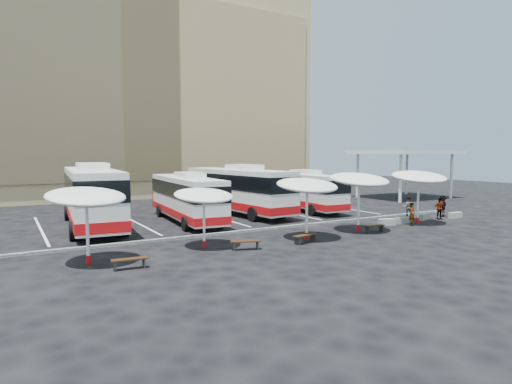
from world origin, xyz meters
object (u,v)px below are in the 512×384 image
bus_2 (237,188)px  wood_bench_2 (305,237)px  bus_1 (186,196)px  conc_bench_2 (424,217)px  sunshade_0 (86,197)px  passenger_1 (408,207)px  wood_bench_0 (129,261)px  sunshade_1 (204,196)px  sunshade_3 (359,180)px  bus_3 (299,189)px  wood_bench_3 (375,227)px  conc_bench_3 (455,215)px  passenger_0 (412,214)px  bus_0 (91,194)px  sunshade_2 (307,186)px  wood_bench_1 (246,243)px  sunshade_4 (419,177)px  conc_bench_1 (403,220)px  conc_bench_0 (387,222)px  passenger_2 (440,209)px  passenger_3 (443,206)px

bus_2 → wood_bench_2: bus_2 is taller
bus_1 → conc_bench_2: (15.29, -8.03, -1.59)m
conc_bench_2 → wood_bench_2: bearing=-169.7°
sunshade_0 → passenger_1: (23.40, 2.49, -2.15)m
wood_bench_0 → conc_bench_2: wood_bench_0 is taller
sunshade_1 → sunshade_3: 10.10m
bus_3 → sunshade_1: (-13.22, -9.82, 0.89)m
bus_1 → wood_bench_3: bearing=-44.4°
bus_1 → wood_bench_2: bearing=-70.2°
sunshade_0 → sunshade_3: 15.76m
conc_bench_3 → passenger_1: size_ratio=0.74×
bus_2 → passenger_0: (7.27, -11.26, -1.26)m
bus_0 → sunshade_0: 10.34m
sunshade_2 → sunshade_3: bearing=4.7°
sunshade_3 → conc_bench_2: (7.57, 1.11, -3.00)m
bus_1 → wood_bench_1: bearing=-89.7°
sunshade_4 → conc_bench_1: size_ratio=4.14×
bus_1 → conc_bench_2: size_ratio=9.65×
wood_bench_0 → conc_bench_3: 24.86m
wood_bench_3 → conc_bench_1: size_ratio=1.23×
sunshade_3 → bus_3: bearing=73.2°
wood_bench_2 → conc_bench_3: wood_bench_2 is taller
sunshade_3 → wood_bench_3: (0.75, -0.64, -2.89)m
conc_bench_1 → conc_bench_0: bearing=-178.8°
wood_bench_2 → wood_bench_3: 5.72m
bus_3 → wood_bench_1: bus_3 is taller
conc_bench_2 → passenger_0: passenger_0 is taller
wood_bench_3 → conc_bench_2: bearing=14.4°
bus_0 → sunshade_1: bus_0 is taller
bus_0 → wood_bench_0: bearing=-87.9°
sunshade_2 → sunshade_3: 4.27m
sunshade_0 → conc_bench_0: bearing=2.0°
passenger_1 → wood_bench_1: bearing=54.2°
bus_3 → wood_bench_0: size_ratio=7.45×
wood_bench_0 → passenger_2: size_ratio=0.95×
bus_3 → wood_bench_1: 16.33m
bus_0 → wood_bench_3: bus_0 is taller
passenger_0 → passenger_1: size_ratio=0.99×
sunshade_0 → conc_bench_2: sunshade_0 is taller
conc_bench_2 → passenger_0: (-2.94, -1.35, 0.56)m
sunshade_0 → conc_bench_3: 26.26m
sunshade_4 → passenger_1: size_ratio=2.96×
wood_bench_2 → bus_1: bearing=105.1°
passenger_2 → passenger_3: 1.64m
passenger_3 → bus_3: bearing=-69.9°
wood_bench_1 → sunshade_3: bearing=6.2°
wood_bench_0 → bus_1: bearing=58.1°
passenger_0 → conc_bench_3: bearing=-27.2°
sunshade_1 → wood_bench_1: sunshade_1 is taller
wood_bench_3 → passenger_0: bearing=5.8°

